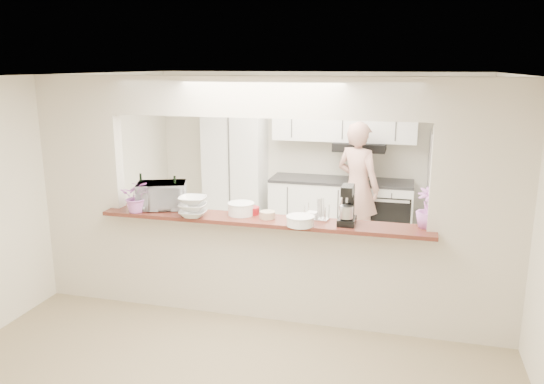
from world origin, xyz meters
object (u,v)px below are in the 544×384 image
(stand_mixer, at_px, (347,207))
(refrigerator, at_px, (454,193))
(toaster_oven, at_px, (162,196))
(person, at_px, (358,188))

(stand_mixer, bearing_deg, refrigerator, 65.80)
(toaster_oven, bearing_deg, person, 30.04)
(refrigerator, xyz_separation_m, stand_mixer, (-1.20, -2.67, 0.41))
(refrigerator, distance_m, stand_mixer, 2.96)
(toaster_oven, xyz_separation_m, stand_mixer, (2.00, -0.07, 0.03))
(stand_mixer, relative_size, person, 0.21)
(refrigerator, bearing_deg, toaster_oven, -140.91)
(toaster_oven, relative_size, stand_mixer, 1.32)
(toaster_oven, bearing_deg, stand_mixer, -22.07)
(stand_mixer, bearing_deg, toaster_oven, 178.00)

